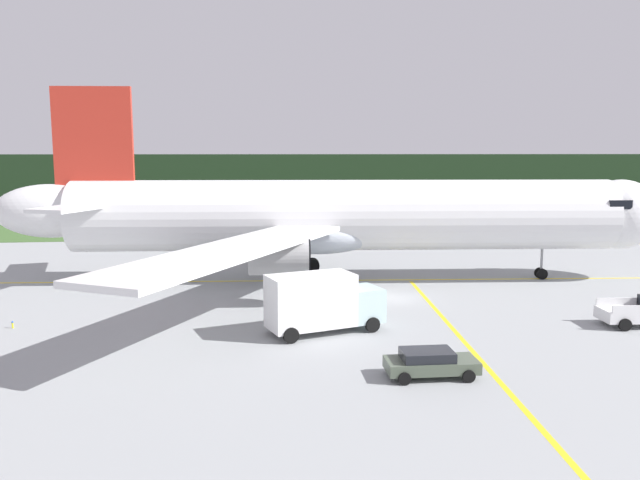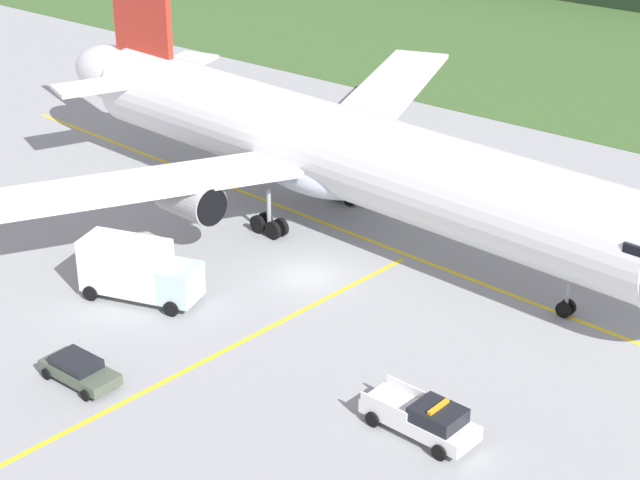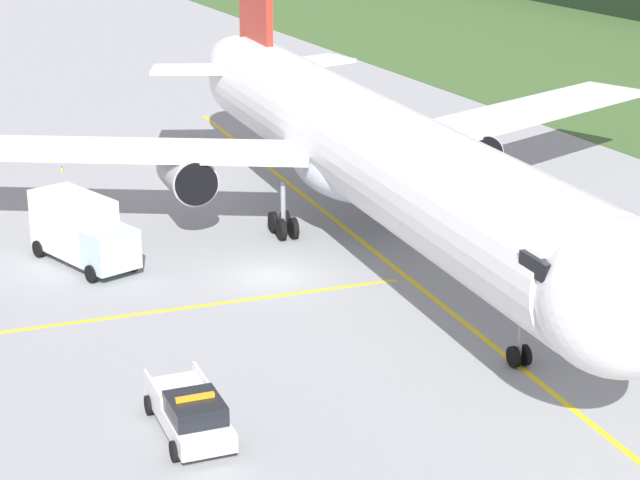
% 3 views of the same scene
% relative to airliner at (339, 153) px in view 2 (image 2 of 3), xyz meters
% --- Properties ---
extents(ground, '(320.00, 320.00, 0.00)m').
position_rel_airliner_xyz_m(ground, '(2.91, -6.61, -5.29)').
color(ground, '#939799').
extents(taxiway_centerline_main, '(69.29, 5.33, 0.01)m').
position_rel_airliner_xyz_m(taxiway_centerline_main, '(0.51, -0.04, -5.28)').
color(taxiway_centerline_main, yellow).
rests_on(taxiway_centerline_main, ground).
extents(taxiway_centerline_spur, '(2.79, 34.26, 0.01)m').
position_rel_airliner_xyz_m(taxiway_centerline_spur, '(4.66, -18.19, -5.28)').
color(taxiway_centerline_spur, yellow).
rests_on(taxiway_centerline_spur, ground).
extents(airliner, '(54.18, 49.61, 15.56)m').
position_rel_airliner_xyz_m(airliner, '(0.00, 0.00, 0.00)').
color(airliner, white).
rests_on(airliner, ground).
extents(ops_pickup_truck, '(5.69, 2.53, 1.94)m').
position_rel_airliner_xyz_m(ops_pickup_truck, '(17.03, -15.49, -4.38)').
color(ops_pickup_truck, silver).
rests_on(ops_pickup_truck, ground).
extents(catering_truck, '(7.26, 4.46, 3.67)m').
position_rel_airliner_xyz_m(catering_truck, '(-3.00, -14.71, -3.44)').
color(catering_truck, '#AEC8CB').
rests_on(catering_truck, ground).
extents(staff_car, '(4.31, 2.05, 1.30)m').
position_rel_airliner_xyz_m(staff_car, '(1.26, -22.50, -4.59)').
color(staff_car, '#495444').
rests_on(staff_car, ground).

